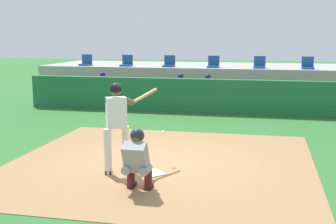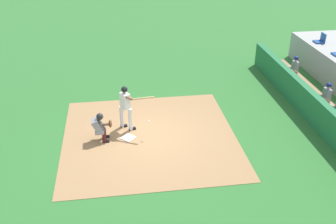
{
  "view_description": "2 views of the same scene",
  "coord_description": "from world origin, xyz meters",
  "px_view_note": "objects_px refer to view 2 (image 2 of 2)",
  "views": [
    {
      "loc": [
        2.13,
        -9.02,
        2.71
      ],
      "look_at": [
        0.0,
        0.7,
        1.0
      ],
      "focal_mm": 47.92,
      "sensor_mm": 36.0,
      "label": 1
    },
    {
      "loc": [
        12.35,
        -1.05,
        7.78
      ],
      "look_at": [
        0.0,
        0.7,
        1.0
      ],
      "focal_mm": 41.55,
      "sensor_mm": 36.0,
      "label": 2
    }
  ],
  "objects_px": {
    "batter_at_plate": "(126,105)",
    "catcher_crouched": "(101,126)",
    "stadium_seat_0": "(321,40)",
    "dugout_player_1": "(324,97)",
    "dugout_player_0": "(292,69)",
    "home_plate": "(128,138)"
  },
  "relations": [
    {
      "from": "home_plate",
      "to": "batter_at_plate",
      "type": "bearing_deg",
      "value": 180.0
    },
    {
      "from": "stadium_seat_0",
      "to": "catcher_crouched",
      "type": "bearing_deg",
      "value": -63.45
    },
    {
      "from": "home_plate",
      "to": "dugout_player_1",
      "type": "bearing_deg",
      "value": 97.01
    },
    {
      "from": "dugout_player_1",
      "to": "catcher_crouched",
      "type": "bearing_deg",
      "value": -83.75
    },
    {
      "from": "home_plate",
      "to": "stadium_seat_0",
      "type": "xyz_separation_m",
      "value": [
        -5.57,
        10.18,
        1.51
      ]
    },
    {
      "from": "batter_at_plate",
      "to": "dugout_player_0",
      "type": "xyz_separation_m",
      "value": [
        -3.41,
        8.14,
        -0.36
      ]
    },
    {
      "from": "dugout_player_1",
      "to": "stadium_seat_0",
      "type": "height_order",
      "value": "stadium_seat_0"
    },
    {
      "from": "dugout_player_0",
      "to": "batter_at_plate",
      "type": "bearing_deg",
      "value": -67.27
    },
    {
      "from": "home_plate",
      "to": "stadium_seat_0",
      "type": "relative_size",
      "value": 0.92
    },
    {
      "from": "dugout_player_0",
      "to": "home_plate",
      "type": "bearing_deg",
      "value": -63.3
    },
    {
      "from": "stadium_seat_0",
      "to": "batter_at_plate",
      "type": "bearing_deg",
      "value": -64.35
    },
    {
      "from": "batter_at_plate",
      "to": "dugout_player_1",
      "type": "relative_size",
      "value": 1.39
    },
    {
      "from": "home_plate",
      "to": "catcher_crouched",
      "type": "relative_size",
      "value": 0.21
    },
    {
      "from": "home_plate",
      "to": "batter_at_plate",
      "type": "height_order",
      "value": "batter_at_plate"
    },
    {
      "from": "batter_at_plate",
      "to": "home_plate",
      "type": "bearing_deg",
      "value": -0.0
    },
    {
      "from": "home_plate",
      "to": "catcher_crouched",
      "type": "height_order",
      "value": "catcher_crouched"
    },
    {
      "from": "stadium_seat_0",
      "to": "dugout_player_1",
      "type": "bearing_deg",
      "value": -24.0
    },
    {
      "from": "batter_at_plate",
      "to": "catcher_crouched",
      "type": "distance_m",
      "value": 1.25
    },
    {
      "from": "dugout_player_0",
      "to": "dugout_player_1",
      "type": "relative_size",
      "value": 1.0
    },
    {
      "from": "batter_at_plate",
      "to": "catcher_crouched",
      "type": "xyz_separation_m",
      "value": [
        0.68,
        -0.96,
        -0.43
      ]
    },
    {
      "from": "dugout_player_1",
      "to": "home_plate",
      "type": "bearing_deg",
      "value": -82.99
    },
    {
      "from": "home_plate",
      "to": "catcher_crouched",
      "type": "distance_m",
      "value": 1.13
    }
  ]
}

